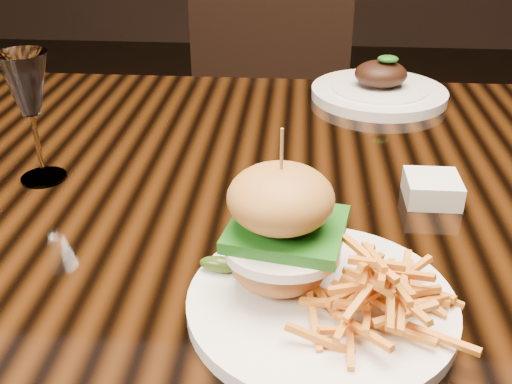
# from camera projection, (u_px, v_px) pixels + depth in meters

# --- Properties ---
(dining_table) EXTENTS (1.60, 0.90, 0.75)m
(dining_table) POSITION_uv_depth(u_px,v_px,m) (281.00, 235.00, 0.83)
(dining_table) COLOR black
(dining_table) RESTS_ON ground
(burger_plate) EXTENTS (0.26, 0.26, 0.18)m
(burger_plate) POSITION_uv_depth(u_px,v_px,m) (320.00, 269.00, 0.55)
(burger_plate) COLOR white
(burger_plate) RESTS_ON dining_table
(ramekin) EXTENTS (0.07, 0.07, 0.03)m
(ramekin) POSITION_uv_depth(u_px,v_px,m) (432.00, 189.00, 0.75)
(ramekin) COLOR white
(ramekin) RESTS_ON dining_table
(wine_glass) EXTENTS (0.06, 0.06, 0.17)m
(wine_glass) POSITION_uv_depth(u_px,v_px,m) (27.00, 89.00, 0.75)
(wine_glass) COLOR white
(wine_glass) RESTS_ON dining_table
(far_dish) EXTENTS (0.24, 0.24, 0.08)m
(far_dish) POSITION_uv_depth(u_px,v_px,m) (379.00, 90.00, 1.08)
(far_dish) COLOR white
(far_dish) RESTS_ON dining_table
(chair_far) EXTENTS (0.48, 0.49, 0.95)m
(chair_far) POSITION_uv_depth(u_px,v_px,m) (265.00, 101.00, 1.67)
(chair_far) COLOR black
(chair_far) RESTS_ON ground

